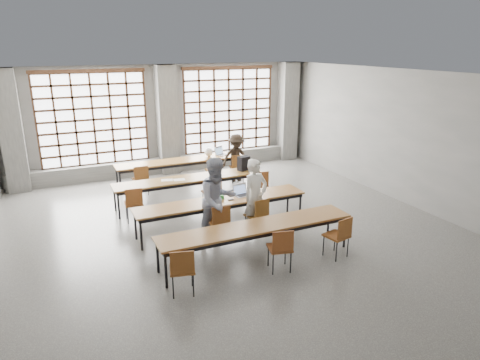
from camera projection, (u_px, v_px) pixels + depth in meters
name	position (u px, v px, depth m)	size (l,w,h in m)	color
floor	(232.00, 231.00, 9.82)	(11.00, 11.00, 0.00)	#4C4C4A
ceiling	(231.00, 75.00, 8.76)	(11.00, 11.00, 0.00)	silver
wall_back	(165.00, 119.00, 14.06)	(10.00, 10.00, 0.00)	slate
wall_front	(438.00, 277.00, 4.53)	(10.00, 10.00, 0.00)	slate
wall_right	(405.00, 137.00, 11.27)	(11.00, 11.00, 0.00)	slate
column_left	(11.00, 132.00, 12.03)	(0.60, 0.55, 3.50)	#52514F
column_mid	(167.00, 120.00, 13.82)	(0.60, 0.55, 3.50)	#52514F
column_right	(287.00, 112.00, 15.60)	(0.60, 0.55, 3.50)	#52514F
window_left	(93.00, 120.00, 13.05)	(3.32, 0.12, 3.00)	white
window_right	(229.00, 111.00, 14.84)	(3.32, 0.12, 3.00)	white
sill_ledge	(169.00, 164.00, 14.34)	(9.80, 0.35, 0.50)	#52514F
desk_row_a	(182.00, 162.00, 13.06)	(4.00, 0.70, 0.73)	brown
desk_row_b	(190.00, 180.00, 11.32)	(4.00, 0.70, 0.73)	brown
desk_row_c	(222.00, 202.00, 9.72)	(4.00, 0.70, 0.73)	brown
desk_row_d	(257.00, 228.00, 8.35)	(4.00, 0.70, 0.73)	brown
chair_back_left	(141.00, 177.00, 12.00)	(0.42, 0.43, 0.88)	brown
chair_back_mid	(214.00, 168.00, 12.87)	(0.46, 0.46, 0.88)	brown
chair_back_right	(237.00, 165.00, 13.18)	(0.50, 0.50, 0.88)	brown
chair_mid_left	(134.00, 201.00, 10.17)	(0.45, 0.45, 0.88)	brown
chair_mid_centre	(213.00, 190.00, 10.97)	(0.44, 0.45, 0.88)	brown
chair_mid_right	(260.00, 183.00, 11.52)	(0.51, 0.52, 0.88)	brown
chair_front_left	(220.00, 220.00, 9.09)	(0.46, 0.46, 0.88)	brown
chair_front_right	(258.00, 213.00, 9.46)	(0.51, 0.51, 0.88)	brown
chair_near_left	(182.00, 267.00, 7.16)	(0.51, 0.51, 0.88)	brown
chair_near_mid	(281.00, 246.00, 7.92)	(0.50, 0.51, 0.88)	brown
chair_near_right	(340.00, 233.00, 8.45)	(0.50, 0.50, 0.88)	brown
student_male	(255.00, 197.00, 9.46)	(0.63, 0.41, 1.73)	silver
student_female	(218.00, 200.00, 9.08)	(0.90, 0.70, 1.86)	#19244D
student_back	(236.00, 158.00, 13.24)	(0.96, 0.55, 1.48)	black
laptop_front	(241.00, 192.00, 9.99)	(0.40, 0.35, 0.26)	silver
laptop_back	(221.00, 153.00, 13.63)	(0.46, 0.43, 0.26)	#B2B2B7
mouse	(259.00, 193.00, 10.05)	(0.10, 0.06, 0.04)	white
green_box	(218.00, 197.00, 9.73)	(0.25, 0.09, 0.09)	green
phone	(231.00, 200.00, 9.68)	(0.13, 0.06, 0.01)	black
paper_sheet_a	(167.00, 180.00, 11.10)	(0.30, 0.21, 0.00)	white
paper_sheet_b	(179.00, 180.00, 11.13)	(0.30, 0.21, 0.00)	white
backpack	(244.00, 163.00, 11.91)	(0.32, 0.20, 0.40)	black
plastic_bag	(209.00, 152.00, 13.40)	(0.26, 0.21, 0.29)	white
red_pouch	(182.00, 266.00, 7.25)	(0.20, 0.08, 0.06)	#A32C14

